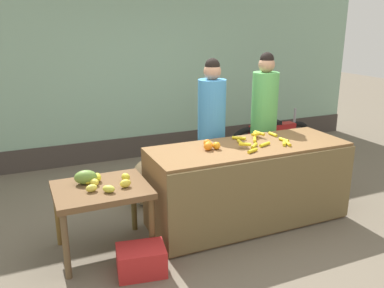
{
  "coord_description": "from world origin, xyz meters",
  "views": [
    {
      "loc": [
        -1.91,
        -3.68,
        2.24
      ],
      "look_at": [
        -0.23,
        0.15,
        0.97
      ],
      "focal_mm": 37.97,
      "sensor_mm": 36.0,
      "label": 1
    }
  ],
  "objects_px": {
    "produce_crate": "(141,260)",
    "produce_sack": "(145,183)",
    "vendor_woman_green_shirt": "(264,123)",
    "parked_motorcycle": "(272,139)",
    "vendor_woman_blue_shirt": "(211,132)"
  },
  "relations": [
    {
      "from": "parked_motorcycle",
      "to": "vendor_woman_blue_shirt",
      "type": "bearing_deg",
      "value": -148.87
    },
    {
      "from": "vendor_woman_blue_shirt",
      "to": "parked_motorcycle",
      "type": "height_order",
      "value": "vendor_woman_blue_shirt"
    },
    {
      "from": "parked_motorcycle",
      "to": "produce_crate",
      "type": "bearing_deg",
      "value": -143.53
    },
    {
      "from": "vendor_woman_blue_shirt",
      "to": "produce_crate",
      "type": "xyz_separation_m",
      "value": [
        -1.28,
        -1.16,
        -0.79
      ]
    },
    {
      "from": "vendor_woman_green_shirt",
      "to": "produce_sack",
      "type": "xyz_separation_m",
      "value": [
        -1.61,
        0.16,
        -0.64
      ]
    },
    {
      "from": "parked_motorcycle",
      "to": "produce_sack",
      "type": "bearing_deg",
      "value": -162.95
    },
    {
      "from": "produce_crate",
      "to": "produce_sack",
      "type": "distance_m",
      "value": 1.47
    },
    {
      "from": "parked_motorcycle",
      "to": "produce_sack",
      "type": "distance_m",
      "value": 2.5
    },
    {
      "from": "parked_motorcycle",
      "to": "vendor_woman_green_shirt",
      "type": "bearing_deg",
      "value": -131.01
    },
    {
      "from": "parked_motorcycle",
      "to": "produce_sack",
      "type": "height_order",
      "value": "parked_motorcycle"
    },
    {
      "from": "produce_crate",
      "to": "produce_sack",
      "type": "relative_size",
      "value": 0.74
    },
    {
      "from": "vendor_woman_green_shirt",
      "to": "parked_motorcycle",
      "type": "distance_m",
      "value": 1.3
    },
    {
      "from": "vendor_woman_green_shirt",
      "to": "parked_motorcycle",
      "type": "bearing_deg",
      "value": 48.99
    },
    {
      "from": "produce_crate",
      "to": "produce_sack",
      "type": "xyz_separation_m",
      "value": [
        0.47,
        1.38,
        0.17
      ]
    },
    {
      "from": "parked_motorcycle",
      "to": "produce_crate",
      "type": "relative_size",
      "value": 3.64
    }
  ]
}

